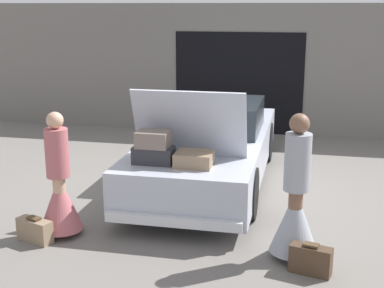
{
  "coord_description": "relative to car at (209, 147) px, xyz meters",
  "views": [
    {
      "loc": [
        1.46,
        -8.04,
        2.76
      ],
      "look_at": [
        0.0,
        -1.27,
        0.95
      ],
      "focal_mm": 50.0,
      "sensor_mm": 36.0,
      "label": 1
    }
  ],
  "objects": [
    {
      "name": "ground_plane",
      "position": [
        0.0,
        -0.0,
        -0.58
      ],
      "size": [
        40.0,
        40.0,
        0.0
      ],
      "primitive_type": "plane",
      "color": "slate"
    },
    {
      "name": "garage_wall_back",
      "position": [
        0.0,
        3.6,
        0.81
      ],
      "size": [
        12.0,
        0.14,
        2.8
      ],
      "color": "slate",
      "rests_on": "ground_plane"
    },
    {
      "name": "car",
      "position": [
        0.0,
        0.0,
        0.0
      ],
      "size": [
        1.79,
        4.7,
        1.72
      ],
      "color": "#B2B7C6",
      "rests_on": "ground_plane"
    },
    {
      "name": "person_left",
      "position": [
        -1.41,
        -2.38,
        -0.03
      ],
      "size": [
        0.54,
        0.54,
        1.55
      ],
      "rotation": [
        0.0,
        0.0,
        -1.65
      ],
      "color": "tan",
      "rests_on": "ground_plane"
    },
    {
      "name": "person_right",
      "position": [
        1.41,
        -2.42,
        0.01
      ],
      "size": [
        0.54,
        0.54,
        1.65
      ],
      "rotation": [
        0.0,
        0.0,
        1.6
      ],
      "color": "brown",
      "rests_on": "ground_plane"
    },
    {
      "name": "suitcase_beside_left_person",
      "position": [
        -1.63,
        -2.64,
        -0.44
      ],
      "size": [
        0.49,
        0.31,
        0.31
      ],
      "color": "#8C7259",
      "rests_on": "ground_plane"
    },
    {
      "name": "suitcase_beside_right_person",
      "position": [
        1.6,
        -2.76,
        -0.43
      ],
      "size": [
        0.46,
        0.27,
        0.34
      ],
      "color": "#473323",
      "rests_on": "ground_plane"
    }
  ]
}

